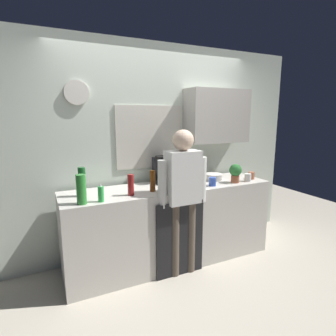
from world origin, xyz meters
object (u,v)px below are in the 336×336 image
Objects in this scene: bottle_red_vinegar at (131,185)px; mixing_bowl at (214,177)px; bottle_green_wine at (82,182)px; cup_blue_mug at (212,182)px; coffee_maker at (161,171)px; person_at_sink at (183,191)px; dish_soap at (101,194)px; potted_plant at (235,172)px; bottle_clear_soda at (81,189)px; bottle_amber_beer at (153,181)px; cup_terracotta_mug at (251,176)px; cup_white_mug at (248,177)px.

mixing_bowl is (1.16, 0.20, -0.07)m from bottle_red_vinegar.
bottle_green_wine is 3.00× the size of cup_blue_mug.
person_at_sink is (0.02, -0.51, -0.13)m from coffee_maker.
dish_soap is 0.85m from person_at_sink.
coffee_maker is 1.50× the size of bottle_red_vinegar.
coffee_maker is 1.43× the size of potted_plant.
coffee_maker is 1.10m from bottle_clear_soda.
person_at_sink is at bearing -87.67° from coffee_maker.
cup_terracotta_mug is at bearing -0.53° from bottle_amber_beer.
bottle_amber_beer is at bearing 8.75° from bottle_clear_soda.
bottle_amber_beer is at bearing 176.07° from potted_plant.
bottle_amber_beer is at bearing -170.40° from mixing_bowl.
person_at_sink is at bearing -18.56° from bottle_green_wine.
bottle_amber_beer is 1.37m from cup_terracotta_mug.
cup_blue_mug is at bearing -127.80° from mixing_bowl.
bottle_green_wine is 1.79m from potted_plant.
bottle_amber_beer is 1.28× the size of dish_soap.
cup_white_mug is 0.43× the size of mixing_bowl.
bottle_amber_beer is 2.30× the size of cup_blue_mug.
coffee_maker is at bearing 163.42° from cup_terracotta_mug.
dish_soap is (0.18, -0.01, -0.06)m from bottle_clear_soda.
cup_blue_mug is 1.05× the size of cup_white_mug.
cup_blue_mug is at bearing -2.53° from bottle_red_vinegar.
bottle_red_vinegar is 0.14× the size of person_at_sink.
bottle_amber_beer is 1.05× the size of mixing_bowl.
bottle_green_wine is 1.45m from cup_blue_mug.
cup_blue_mug reaches higher than mixing_bowl.
mixing_bowl is 0.96× the size of potted_plant.
bottle_green_wine reaches higher than bottle_amber_beer.
dish_soap is at bearing -2.79° from bottle_clear_soda.
bottle_green_wine is at bearing 116.28° from dish_soap.
bottle_green_wine is 1.30× the size of potted_plant.
mixing_bowl is 1.22× the size of dish_soap.
bottle_amber_beer is 0.73m from cup_blue_mug.
cup_terracotta_mug is 0.06× the size of person_at_sink.
cup_blue_mug is at bearing -6.77° from bottle_amber_beer.
bottle_green_wine is 1.36× the size of bottle_red_vinegar.
cup_white_mug is (1.51, -0.04, -0.06)m from bottle_red_vinegar.
mixing_bowl is at bearing -14.48° from coffee_maker.
cup_white_mug is at bearing -1.70° from bottle_red_vinegar.
bottle_amber_beer is at bearing 179.47° from cup_terracotta_mug.
coffee_maker is at bearing 10.95° from bottle_green_wine.
bottle_green_wine is at bearing 158.40° from bottle_red_vinegar.
potted_plant is (1.82, 0.04, -0.01)m from bottle_clear_soda.
bottle_red_vinegar is 0.51m from bottle_clear_soda.
bottle_clear_soda is 1.04m from person_at_sink.
mixing_bowl is 0.72m from person_at_sink.
cup_blue_mug is 0.35m from potted_plant.
bottle_green_wine is 1.36× the size of mixing_bowl.
bottle_red_vinegar is at bearing 164.89° from person_at_sink.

